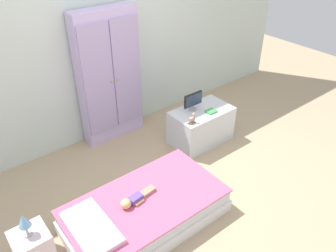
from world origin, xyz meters
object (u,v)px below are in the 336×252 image
object	(u,v)px
wardrobe	(109,77)
tv_stand	(201,126)
bed	(146,211)
tv_monitor	(193,100)
table_lamp	(24,222)
rocking_horse_toy	(192,118)
doll	(132,200)
nightstand	(33,248)
book_green	(211,111)

from	to	relation	value
wardrobe	tv_stand	distance (m)	1.29
bed	tv_monitor	xyz separation A→B (m)	(1.25, 0.74, 0.45)
tv_stand	tv_monitor	bearing A→B (deg)	136.03
tv_stand	table_lamp	bearing A→B (deg)	-169.16
bed	table_lamp	world-z (taller)	table_lamp
tv_stand	rocking_horse_toy	xyz separation A→B (m)	(-0.29, -0.15, 0.29)
bed	tv_stand	size ratio (longest dim) A/B	1.96
bed	tv_stand	world-z (taller)	tv_stand
table_lamp	tv_monitor	world-z (taller)	tv_monitor
doll	tv_stand	size ratio (longest dim) A/B	0.51
rocking_horse_toy	nightstand	bearing A→B (deg)	-171.62
nightstand	table_lamp	size ratio (longest dim) A/B	1.51
tv_monitor	doll	bearing A→B (deg)	-152.70
table_lamp	tv_monitor	distance (m)	2.31
table_lamp	rocking_horse_toy	distance (m)	2.06
bed	table_lamp	distance (m)	1.09
table_lamp	tv_stand	size ratio (longest dim) A/B	0.30
bed	doll	size ratio (longest dim) A/B	3.84
doll	table_lamp	distance (m)	0.92
tv_stand	book_green	xyz separation A→B (m)	(0.06, -0.10, 0.24)
bed	book_green	xyz separation A→B (m)	(1.39, 0.56, 0.33)
doll	tv_monitor	distance (m)	1.56
table_lamp	wardrobe	xyz separation A→B (m)	(1.53, 1.27, 0.33)
wardrobe	nightstand	bearing A→B (deg)	-140.36
nightstand	table_lamp	xyz separation A→B (m)	(0.00, -0.00, 0.33)
book_green	tv_stand	bearing A→B (deg)	118.99
nightstand	tv_monitor	bearing A→B (deg)	13.14
table_lamp	book_green	xyz separation A→B (m)	(2.39, 0.34, -0.03)
tv_stand	bed	bearing A→B (deg)	-153.43
book_green	wardrobe	bearing A→B (deg)	132.62
bed	wardrobe	size ratio (longest dim) A/B	0.91
table_lamp	tv_stand	bearing A→B (deg)	10.84
doll	book_green	world-z (taller)	book_green
table_lamp	book_green	world-z (taller)	table_lamp
doll	tv_stand	distance (m)	1.58
bed	nightstand	size ratio (longest dim) A/B	4.36
table_lamp	book_green	size ratio (longest dim) A/B	1.76
wardrobe	rocking_horse_toy	size ratio (longest dim) A/B	12.79
wardrobe	bed	bearing A→B (deg)	-109.72
table_lamp	rocking_horse_toy	bearing A→B (deg)	8.38
bed	tv_stand	bearing A→B (deg)	26.57
doll	tv_stand	bearing A→B (deg)	23.40
rocking_horse_toy	wardrobe	bearing A→B (deg)	117.63
tv_monitor	book_green	distance (m)	0.26
tv_stand	rocking_horse_toy	bearing A→B (deg)	-153.26
table_lamp	book_green	distance (m)	2.41
bed	table_lamp	size ratio (longest dim) A/B	6.59
tv_stand	book_green	bearing A→B (deg)	-61.01
nightstand	rocking_horse_toy	distance (m)	2.09
wardrobe	tv_monitor	bearing A→B (deg)	-46.21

